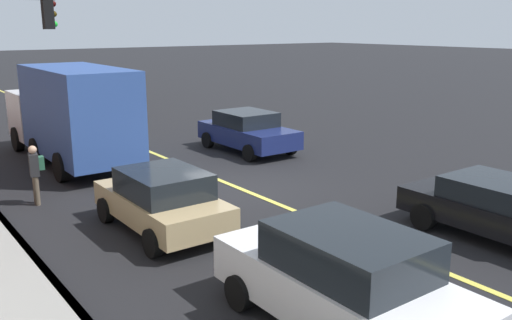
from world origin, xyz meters
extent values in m
plane|color=black|center=(0.00, 0.00, 0.00)|extent=(200.00, 200.00, 0.00)
cube|color=slate|center=(0.00, 6.17, 0.07)|extent=(80.00, 0.16, 0.15)
cube|color=#D8CC4C|center=(0.00, 0.00, 0.01)|extent=(80.00, 0.16, 0.01)
cube|color=silver|center=(-7.09, 3.07, 0.67)|extent=(4.44, 1.76, 0.75)
cube|color=black|center=(-7.20, 3.07, 1.36)|extent=(2.29, 1.62, 0.62)
cylinder|color=black|center=(-5.62, 3.93, 0.30)|extent=(0.60, 0.22, 0.60)
cylinder|color=black|center=(-5.62, 2.21, 0.30)|extent=(0.60, 0.22, 0.60)
cube|color=black|center=(-6.61, -2.46, 0.58)|extent=(4.60, 1.83, 0.55)
cube|color=black|center=(-6.40, -2.46, 1.08)|extent=(2.21, 1.68, 0.46)
cylinder|color=black|center=(-5.10, -3.35, 0.30)|extent=(0.60, 0.22, 0.60)
cylinder|color=black|center=(-5.10, -1.56, 0.30)|extent=(0.60, 0.22, 0.60)
cube|color=tan|center=(-1.58, 3.30, 0.59)|extent=(3.82, 1.72, 0.57)
cube|color=black|center=(-1.73, 3.30, 1.15)|extent=(2.01, 1.58, 0.56)
cylinder|color=black|center=(-0.32, 4.14, 0.30)|extent=(0.60, 0.22, 0.60)
cylinder|color=black|center=(-0.32, 2.46, 0.30)|extent=(0.60, 0.22, 0.60)
cylinder|color=black|center=(-2.84, 4.14, 0.30)|extent=(0.60, 0.22, 0.60)
cylinder|color=black|center=(-2.84, 2.46, 0.30)|extent=(0.60, 0.22, 0.60)
cube|color=navy|center=(3.90, -3.03, 0.62)|extent=(4.16, 1.86, 0.65)
cube|color=black|center=(4.02, -3.03, 1.21)|extent=(2.02, 1.71, 0.53)
cylinder|color=black|center=(2.53, -3.94, 0.30)|extent=(0.60, 0.22, 0.60)
cylinder|color=black|center=(2.53, -2.12, 0.30)|extent=(0.60, 0.22, 0.60)
cylinder|color=black|center=(5.28, -3.94, 0.30)|extent=(0.60, 0.22, 0.60)
cylinder|color=black|center=(5.28, -2.12, 0.30)|extent=(0.60, 0.22, 0.60)
cube|color=silver|center=(9.02, 2.78, 1.31)|extent=(2.12, 2.29, 1.72)
cube|color=#2D4C93|center=(5.16, 2.78, 1.86)|extent=(5.31, 2.29, 2.82)
cylinder|color=black|center=(9.02, 3.88, 0.45)|extent=(0.90, 0.28, 0.90)
cylinder|color=black|center=(9.02, 1.68, 0.45)|extent=(0.90, 0.28, 0.90)
cylinder|color=black|center=(3.83, 3.88, 0.45)|extent=(0.90, 0.28, 0.90)
cylinder|color=black|center=(3.83, 1.68, 0.45)|extent=(0.90, 0.28, 0.90)
cylinder|color=black|center=(6.49, 3.88, 0.45)|extent=(0.90, 0.28, 0.90)
cylinder|color=black|center=(6.49, 1.68, 0.45)|extent=(0.90, 0.28, 0.90)
cylinder|color=brown|center=(1.96, 5.10, 0.39)|extent=(0.16, 0.16, 0.78)
cylinder|color=brown|center=(2.16, 5.07, 0.39)|extent=(0.16, 0.16, 0.78)
cube|color=#262628|center=(2.06, 5.08, 1.07)|extent=(0.40, 0.28, 0.58)
sphere|color=tan|center=(2.06, 5.08, 1.47)|extent=(0.21, 0.21, 0.21)
cube|color=#26593F|center=(2.03, 4.91, 1.10)|extent=(0.28, 0.20, 0.34)
cube|color=black|center=(5.15, 3.50, 4.90)|extent=(0.28, 0.30, 0.90)
sphere|color=#360605|center=(5.15, 3.32, 5.20)|extent=(0.18, 0.18, 0.18)
sphere|color=#392905|center=(5.15, 3.32, 4.90)|extent=(0.18, 0.18, 0.18)
sphere|color=green|center=(5.15, 3.32, 4.60)|extent=(0.18, 0.18, 0.18)
camera|label=1|loc=(-12.42, 8.60, 4.57)|focal=38.58mm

